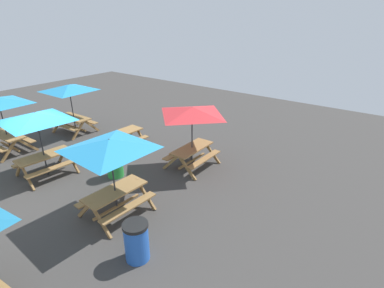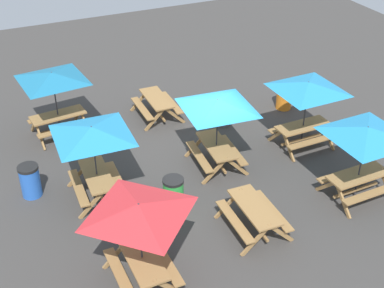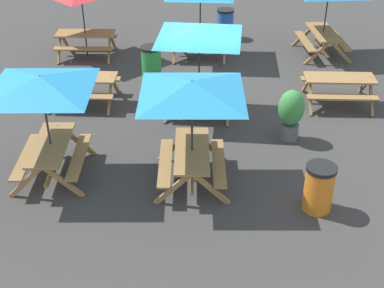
% 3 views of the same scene
% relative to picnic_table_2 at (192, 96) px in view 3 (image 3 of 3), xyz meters
% --- Properties ---
extents(ground_plane, '(30.00, 30.00, 0.00)m').
position_rel_picnic_table_2_xyz_m(ground_plane, '(-0.32, -3.35, -1.99)').
color(ground_plane, '#3D3A38').
rests_on(ground_plane, ground).
extents(picnic_table_2, '(2.83, 2.83, 2.34)m').
position_rel_picnic_table_2_xyz_m(picnic_table_2, '(0.00, 0.00, 0.00)').
color(picnic_table_2, olive).
rests_on(picnic_table_2, ground).
extents(picnic_table_3, '(1.82, 1.55, 0.81)m').
position_rel_picnic_table_2_xyz_m(picnic_table_3, '(-3.77, -3.61, -1.43)').
color(picnic_table_3, olive).
rests_on(picnic_table_3, ground).
extents(picnic_table_5, '(1.84, 1.58, 0.81)m').
position_rel_picnic_table_2_xyz_m(picnic_table_5, '(2.96, -3.52, -1.43)').
color(picnic_table_5, olive).
rests_on(picnic_table_5, ground).
extents(picnic_table_6, '(2.83, 2.83, 2.34)m').
position_rel_picnic_table_2_xyz_m(picnic_table_6, '(2.93, -0.16, 0.00)').
color(picnic_table_6, olive).
rests_on(picnic_table_6, ground).
extents(picnic_table_7, '(2.82, 2.82, 2.34)m').
position_rel_picnic_table_2_xyz_m(picnic_table_7, '(-0.11, -3.08, 0.00)').
color(picnic_table_7, olive).
rests_on(picnic_table_7, ground).
extents(trash_bin_blue, '(0.59, 0.59, 0.98)m').
position_rel_picnic_table_2_xyz_m(trash_bin_blue, '(-0.94, -8.55, -1.49)').
color(trash_bin_blue, blue).
rests_on(trash_bin_blue, ground).
extents(trash_bin_orange, '(0.59, 0.59, 0.98)m').
position_rel_picnic_table_2_xyz_m(trash_bin_orange, '(-2.44, 0.88, -1.49)').
color(trash_bin_orange, orange).
rests_on(trash_bin_orange, ground).
extents(trash_bin_green, '(0.59, 0.59, 0.98)m').
position_rel_picnic_table_2_xyz_m(trash_bin_green, '(1.29, -5.09, -1.49)').
color(trash_bin_green, green).
rests_on(trash_bin_green, ground).
extents(potted_plant_0, '(0.61, 0.61, 1.26)m').
position_rel_picnic_table_2_xyz_m(potted_plant_0, '(-2.25, -1.75, -1.28)').
color(potted_plant_0, '#59595B').
rests_on(potted_plant_0, ground).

